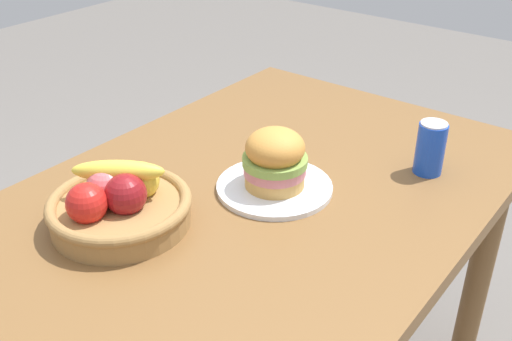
% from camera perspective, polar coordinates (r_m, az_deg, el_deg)
% --- Properties ---
extents(dining_table, '(1.40, 0.90, 0.75)m').
position_cam_1_polar(dining_table, '(1.37, -1.00, -6.23)').
color(dining_table, brown).
rests_on(dining_table, ground_plane).
extents(plate, '(0.26, 0.26, 0.01)m').
position_cam_1_polar(plate, '(1.34, 1.75, -1.57)').
color(plate, white).
rests_on(plate, dining_table).
extents(sandwich, '(0.14, 0.14, 0.13)m').
position_cam_1_polar(sandwich, '(1.30, 1.80, 1.11)').
color(sandwich, tan).
rests_on(sandwich, plate).
extents(soda_can, '(0.07, 0.07, 0.13)m').
position_cam_1_polar(soda_can, '(1.44, 16.15, 2.05)').
color(soda_can, blue).
rests_on(soda_can, dining_table).
extents(fruit_basket, '(0.29, 0.29, 0.14)m').
position_cam_1_polar(fruit_basket, '(1.23, -12.84, -3.06)').
color(fruit_basket, '#9E7542').
rests_on(fruit_basket, dining_table).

